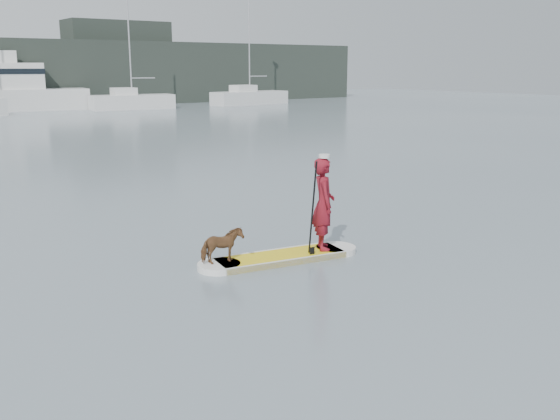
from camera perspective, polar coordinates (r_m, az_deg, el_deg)
ground at (r=10.42m, az=4.14°, el=-7.54°), size 140.00×140.00×0.00m
paddleboard at (r=12.03m, az=-0.00°, el=-4.37°), size 3.26×1.23×0.12m
paddler at (r=12.21m, az=4.00°, el=0.56°), size 0.70×0.79×1.81m
white_cap at (r=12.04m, az=4.07°, el=4.94°), size 0.22×0.22×0.07m
dog at (r=11.47m, az=-5.33°, el=-3.28°), size 0.80×0.42×0.65m
paddle at (r=11.87m, az=2.98°, el=-0.93°), size 0.10×0.30×2.00m
sailboat_e at (r=56.28m, az=-13.41°, el=9.70°), size 7.25×2.98×10.24m
sailboat_f at (r=61.62m, az=-2.83°, el=10.35°), size 8.11×3.10×11.86m
motor_yacht_a at (r=57.56m, az=-23.17°, el=10.17°), size 11.14×4.81×6.47m
shore_building_east at (r=66.09m, az=-14.53°, el=12.92°), size 10.00×4.00×8.00m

